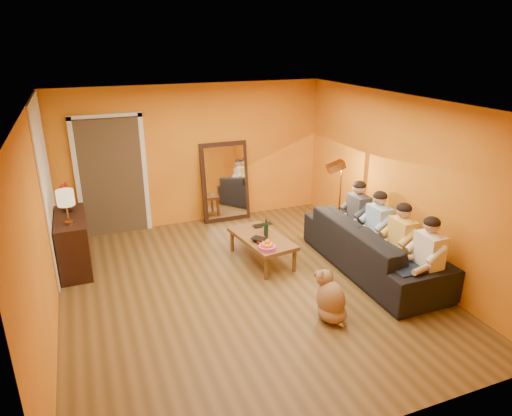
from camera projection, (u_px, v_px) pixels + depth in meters
name	position (u px, v px, depth m)	size (l,w,h in m)	color
room_shell	(236.00, 194.00, 6.39)	(5.00, 5.50, 2.60)	brown
white_accent	(47.00, 186.00, 6.74)	(0.02, 1.90, 2.58)	white
doorway_recess	(111.00, 176.00, 8.10)	(1.06, 0.30, 2.10)	#3F2D19
door_jamb_left	(78.00, 181.00, 7.81)	(0.08, 0.06, 2.20)	white
door_jamb_right	(145.00, 174.00, 8.20)	(0.08, 0.06, 2.20)	white
door_header	(105.00, 116.00, 7.62)	(1.22, 0.06, 0.08)	white
mirror_frame	(225.00, 182.00, 8.73)	(0.92, 0.06, 1.52)	black
mirror_glass	(226.00, 182.00, 8.70)	(0.78, 0.02, 1.36)	white
sideboard	(73.00, 242.00, 6.96)	(0.44, 1.18, 0.85)	black
table_lamp	(67.00, 207.00, 6.46)	(0.24, 0.24, 0.51)	beige
sofa	(373.00, 247.00, 6.92)	(1.02, 2.61, 0.76)	black
coffee_table	(262.00, 249.00, 7.24)	(0.62, 1.22, 0.42)	brown
floor_lamp	(339.00, 203.00, 7.72)	(0.30, 0.24, 1.44)	#B97B36
dog	(331.00, 295.00, 5.72)	(0.36, 0.55, 0.65)	#926342
person_far_left	(428.00, 260.00, 6.02)	(0.70, 0.44, 1.22)	white
person_mid_left	(401.00, 243.00, 6.49)	(0.70, 0.44, 1.22)	#E3B74B
person_mid_right	(378.00, 229.00, 6.97)	(0.70, 0.44, 1.22)	#94BFE5
person_far_right	(358.00, 217.00, 7.45)	(0.70, 0.44, 1.22)	#343439
fruit_bowl	(267.00, 245.00, 6.72)	(0.26, 0.26, 0.16)	#CD488D
wine_bottle	(266.00, 228.00, 7.09)	(0.07, 0.07, 0.31)	black
tumbler	(266.00, 230.00, 7.30)	(0.10, 0.10, 0.09)	#B27F3F
laptop	(264.00, 226.00, 7.53)	(0.33, 0.21, 0.03)	black
book_lower	(256.00, 243.00, 6.93)	(0.19, 0.25, 0.02)	black
book_mid	(256.00, 241.00, 6.93)	(0.20, 0.27, 0.02)	#AF2414
book_upper	(256.00, 241.00, 6.91)	(0.16, 0.22, 0.02)	black
vase	(68.00, 205.00, 6.99)	(0.19, 0.19, 0.19)	black
flowers	(66.00, 189.00, 6.90)	(0.17, 0.17, 0.48)	#AF2414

